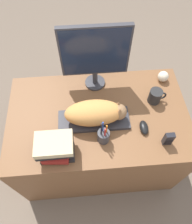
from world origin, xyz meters
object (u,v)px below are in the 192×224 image
object	(u,v)px
keyboard	(94,120)
computer_mouse	(144,127)
pen_cup	(103,136)
book_stack	(55,147)
monitor	(95,54)
baseball	(163,76)
cat	(97,113)
phone	(168,139)
coffee_mug	(155,96)

from	to	relation	value
keyboard	computer_mouse	xyz separation A→B (m)	(0.31, -0.09, 0.01)
pen_cup	book_stack	xyz separation A→B (m)	(-0.28, -0.07, 0.03)
monitor	book_stack	xyz separation A→B (m)	(-0.27, -0.52, -0.20)
monitor	pen_cup	world-z (taller)	monitor
keyboard	baseball	xyz separation A→B (m)	(0.53, 0.31, 0.03)
cat	book_stack	distance (m)	0.33
phone	book_stack	distance (m)	0.67
book_stack	monitor	bearing A→B (deg)	62.43
computer_mouse	monitor	bearing A→B (deg)	124.96
pen_cup	book_stack	bearing A→B (deg)	-167.12
cat	phone	xyz separation A→B (m)	(0.41, -0.19, -0.04)
pen_cup	phone	bearing A→B (deg)	-8.06
pen_cup	phone	size ratio (longest dim) A/B	1.94
coffee_mug	pen_cup	size ratio (longest dim) A/B	0.57
cat	monitor	bearing A→B (deg)	87.28
cat	pen_cup	xyz separation A→B (m)	(0.03, -0.14, -0.05)
pen_cup	coffee_mug	bearing A→B (deg)	34.99
computer_mouse	book_stack	distance (m)	0.56
keyboard	monitor	bearing A→B (deg)	83.97
computer_mouse	baseball	distance (m)	0.45
cat	book_stack	bearing A→B (deg)	-141.48
cat	coffee_mug	xyz separation A→B (m)	(0.41, 0.13, -0.05)
phone	computer_mouse	bearing A→B (deg)	138.15
cat	coffee_mug	bearing A→B (deg)	17.34
phone	keyboard	bearing A→B (deg)	156.00
pen_cup	book_stack	world-z (taller)	pen_cup
book_stack	pen_cup	bearing A→B (deg)	12.88
coffee_mug	cat	bearing A→B (deg)	-162.66
monitor	coffee_mug	distance (m)	0.49
keyboard	computer_mouse	size ratio (longest dim) A/B	4.58
keyboard	pen_cup	size ratio (longest dim) A/B	2.17
keyboard	phone	world-z (taller)	phone
book_stack	phone	bearing A→B (deg)	0.92
baseball	pen_cup	bearing A→B (deg)	-137.22
cat	phone	size ratio (longest dim) A/B	3.57
monitor	keyboard	bearing A→B (deg)	-96.03
coffee_mug	pen_cup	bearing A→B (deg)	-145.01
pen_cup	phone	distance (m)	0.39
coffee_mug	phone	world-z (taller)	phone
coffee_mug	phone	distance (m)	0.32
keyboard	cat	distance (m)	0.09
monitor	pen_cup	distance (m)	0.51
phone	book_stack	size ratio (longest dim) A/B	0.50
coffee_mug	phone	size ratio (longest dim) A/B	1.11
baseball	phone	bearing A→B (deg)	-101.02
book_stack	computer_mouse	bearing A→B (deg)	12.11
keyboard	coffee_mug	xyz separation A→B (m)	(0.43, 0.13, 0.04)
pen_cup	book_stack	distance (m)	0.29
cat	phone	bearing A→B (deg)	-24.93
coffee_mug	pen_cup	world-z (taller)	pen_cup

